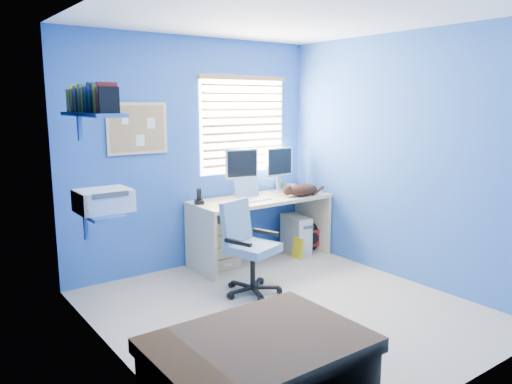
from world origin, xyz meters
TOP-DOWN VIEW (x-y plane):
  - floor at (0.00, 0.00)m, footprint 3.00×3.20m
  - ceiling at (0.00, 0.00)m, footprint 3.00×3.20m
  - wall_back at (0.00, 1.60)m, footprint 3.00×0.01m
  - wall_front at (0.00, -1.60)m, footprint 3.00×0.01m
  - wall_left at (-1.50, 0.00)m, footprint 0.01×3.20m
  - wall_right at (1.50, 0.00)m, footprint 0.01×3.20m
  - desk at (0.66, 1.26)m, footprint 1.64×0.65m
  - laptop at (0.52, 1.21)m, footprint 0.35×0.28m
  - monitor_left at (0.57, 1.52)m, footprint 0.42×0.20m
  - monitor_right at (1.05, 1.43)m, footprint 0.41×0.15m
  - phone at (-0.08, 1.37)m, footprint 0.12×0.13m
  - mug at (1.13, 1.50)m, footprint 0.10×0.09m
  - cd_spindle at (1.26, 1.43)m, footprint 0.13×0.13m
  - cat at (1.12, 1.06)m, footprint 0.42×0.25m
  - tower_pc at (1.20, 1.26)m, footprint 0.25×0.46m
  - drawer_boxes at (0.15, 1.32)m, footprint 0.35×0.28m
  - yellow_book at (1.06, 1.06)m, footprint 0.03×0.17m
  - backpack at (1.43, 1.21)m, footprint 0.35×0.31m
  - bed_corner at (-1.15, -1.15)m, footprint 1.12×0.80m
  - office_chair at (-0.02, 0.53)m, footprint 0.64×0.64m
  - window_blinds at (0.65, 1.57)m, footprint 1.15×0.05m
  - corkboard at (-0.65, 1.58)m, footprint 0.64×0.02m
  - wall_shelves at (-1.35, 0.75)m, footprint 0.42×0.90m

SIDE VIEW (x-z plane):
  - floor at x=0.00m, z-range 0.00..0.00m
  - yellow_book at x=1.06m, z-range 0.00..0.24m
  - backpack at x=1.43m, z-range 0.00..0.34m
  - tower_pc at x=1.20m, z-range 0.00..0.45m
  - bed_corner at x=-1.15m, z-range 0.00..0.54m
  - drawer_boxes at x=0.15m, z-range 0.00..0.54m
  - office_chair at x=-0.02m, z-range -0.11..0.77m
  - desk at x=0.66m, z-range 0.00..0.74m
  - cd_spindle at x=1.26m, z-range 0.74..0.81m
  - mug at x=1.13m, z-range 0.74..0.84m
  - cat at x=1.12m, z-range 0.74..0.88m
  - phone at x=-0.08m, z-range 0.74..0.91m
  - laptop at x=0.52m, z-range 0.74..0.96m
  - monitor_left at x=0.57m, z-range 0.74..1.28m
  - monitor_right at x=1.05m, z-range 0.74..1.28m
  - wall_back at x=0.00m, z-range 0.00..2.50m
  - wall_front at x=0.00m, z-range 0.00..2.50m
  - wall_left at x=-1.50m, z-range 0.00..2.50m
  - wall_right at x=1.50m, z-range 0.00..2.50m
  - wall_shelves at x=-1.35m, z-range 0.91..1.96m
  - corkboard at x=-0.65m, z-range 1.29..1.81m
  - window_blinds at x=0.65m, z-range 1.00..2.10m
  - ceiling at x=0.00m, z-range 2.50..2.50m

